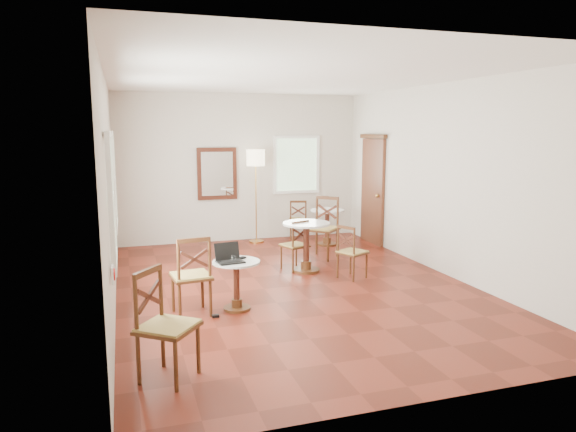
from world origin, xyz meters
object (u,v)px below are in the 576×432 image
object	(u,v)px
chair_mid_b	(351,252)
laptop	(229,257)
chair_mid_a	(295,245)
chair_near_a	(191,276)
navy_mug	(231,256)
mouse	(243,257)
cafe_table_mid	(306,241)
chair_back_a	(298,219)
floor_lamp	(256,164)
power_adapter	(216,316)
water_glass	(234,259)
cafe_table_near	(236,280)
cafe_table_back	(327,223)
chair_back_b	(323,228)
chair_near_b	(165,325)

from	to	relation	value
chair_mid_b	laptop	xyz separation A→B (m)	(-2.09, -0.89, 0.28)
chair_mid_a	chair_mid_b	xyz separation A→B (m)	(0.66, -0.74, 0.00)
chair_near_a	navy_mug	world-z (taller)	chair_near_a
mouse	navy_mug	bearing A→B (deg)	169.35
laptop	cafe_table_mid	bearing A→B (deg)	34.40
chair_back_a	chair_mid_a	bearing A→B (deg)	88.04
floor_lamp	power_adapter	distance (m)	4.66
chair_mid_b	cafe_table_mid	bearing A→B (deg)	15.83
mouse	water_glass	xyz separation A→B (m)	(-0.16, -0.19, 0.03)
chair_mid_a	chair_near_a	bearing A→B (deg)	21.45
cafe_table_near	cafe_table_back	bearing A→B (deg)	51.74
cafe_table_near	mouse	size ratio (longest dim) A/B	6.92
navy_mug	power_adapter	size ratio (longest dim) A/B	1.18
chair_back_b	cafe_table_mid	bearing A→B (deg)	-81.00
chair_back_a	chair_back_b	world-z (taller)	chair_back_b
chair_mid_b	cafe_table_near	bearing A→B (deg)	87.25
chair_mid_a	power_adapter	xyz separation A→B (m)	(-1.64, -1.82, -0.40)
chair_back_b	water_glass	size ratio (longest dim) A/B	11.29
cafe_table_mid	laptop	world-z (taller)	laptop
chair_near_b	chair_back_b	bearing A→B (deg)	-0.44
chair_back_b	power_adapter	distance (m)	3.46
mouse	water_glass	size ratio (longest dim) A/B	0.95
cafe_table_back	mouse	distance (m)	3.96
chair_near_b	power_adapter	xyz separation A→B (m)	(0.70, 1.44, -0.49)
cafe_table_back	cafe_table_near	bearing A→B (deg)	-128.26
cafe_table_back	chair_back_b	xyz separation A→B (m)	(-0.46, -0.95, 0.10)
chair_near_a	power_adapter	distance (m)	0.58
cafe_table_back	chair_mid_b	xyz separation A→B (m)	(-0.54, -2.33, -0.02)
cafe_table_mid	mouse	world-z (taller)	cafe_table_mid
chair_back_a	chair_near_a	bearing A→B (deg)	73.27
cafe_table_back	navy_mug	size ratio (longest dim) A/B	7.07
water_glass	power_adapter	distance (m)	0.72
laptop	mouse	distance (m)	0.23
cafe_table_near	chair_near_b	world-z (taller)	chair_near_b
chair_back_b	floor_lamp	size ratio (longest dim) A/B	0.58
chair_mid_a	mouse	bearing A→B (deg)	32.09
chair_near_a	floor_lamp	xyz separation A→B (m)	(1.81, 3.91, 1.10)
cafe_table_mid	chair_mid_a	world-z (taller)	chair_mid_a
cafe_table_near	chair_back_b	world-z (taller)	chair_back_b
mouse	floor_lamp	bearing A→B (deg)	66.49
laptop	navy_mug	size ratio (longest dim) A/B	3.58
chair_mid_a	power_adapter	world-z (taller)	chair_mid_a
chair_mid_a	mouse	distance (m)	1.97
mouse	navy_mug	size ratio (longest dim) A/B	0.92
cafe_table_near	chair_near_b	distance (m)	1.94
cafe_table_mid	power_adapter	world-z (taller)	cafe_table_mid
laptop	navy_mug	world-z (taller)	laptop
cafe_table_mid	power_adapter	distance (m)	2.48
floor_lamp	navy_mug	xyz separation A→B (m)	(-1.30, -3.80, -0.92)
chair_near_a	water_glass	bearing A→B (deg)	163.84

